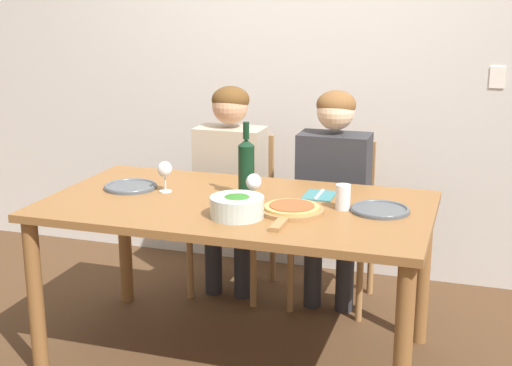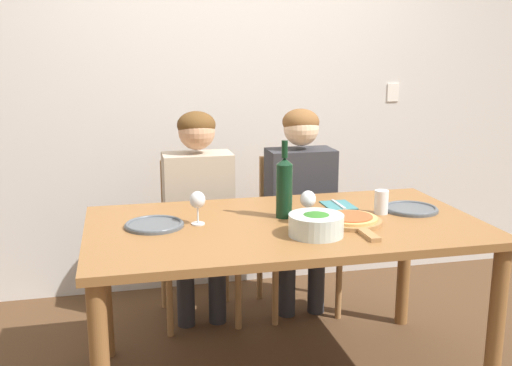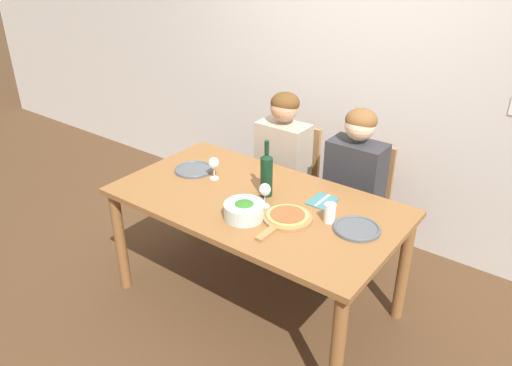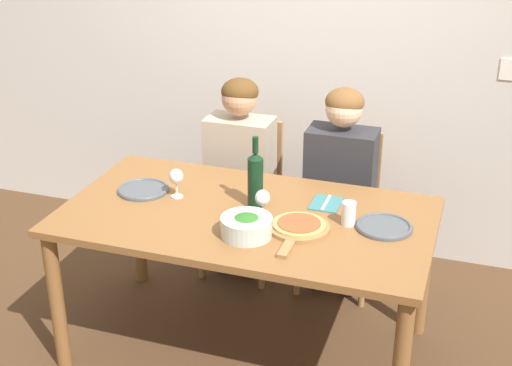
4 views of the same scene
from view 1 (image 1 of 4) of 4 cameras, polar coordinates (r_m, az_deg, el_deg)
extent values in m
plane|color=#4C331E|center=(3.56, -1.44, -13.64)|extent=(40.00, 40.00, 0.00)
cube|color=silver|center=(4.36, 4.06, 10.26)|extent=(10.00, 0.05, 2.70)
cube|color=white|center=(4.22, 18.74, 8.00)|extent=(0.08, 0.01, 0.12)
cube|color=brown|center=(3.26, -1.53, -1.85)|extent=(1.76, 0.97, 0.04)
cylinder|color=brown|center=(3.41, -17.23, -8.78)|extent=(0.07, 0.07, 0.74)
cylinder|color=brown|center=(2.86, 11.66, -13.11)|extent=(0.07, 0.07, 0.74)
cylinder|color=brown|center=(4.07, -10.46, -4.40)|extent=(0.07, 0.07, 0.74)
cylinder|color=brown|center=(3.63, 13.20, -6.99)|extent=(0.07, 0.07, 0.74)
cube|color=#9E7042|center=(4.14, -1.91, -3.12)|extent=(0.42, 0.42, 0.04)
cube|color=#9E7042|center=(4.24, -1.05, 0.89)|extent=(0.38, 0.03, 0.47)
cylinder|color=#9E7042|center=(4.11, -5.29, -6.54)|extent=(0.04, 0.04, 0.40)
cylinder|color=#9E7042|center=(3.99, -0.22, -7.19)|extent=(0.04, 0.04, 0.40)
cylinder|color=#9E7042|center=(4.44, -3.37, -4.85)|extent=(0.04, 0.04, 0.40)
cylinder|color=#9E7042|center=(4.32, 1.35, -5.38)|extent=(0.04, 0.04, 0.40)
cube|color=#9E7042|center=(3.99, 6.17, -3.91)|extent=(0.42, 0.42, 0.04)
cube|color=#9E7042|center=(4.10, 6.83, 0.27)|extent=(0.38, 0.03, 0.47)
cylinder|color=#9E7042|center=(3.93, 2.77, -7.54)|extent=(0.04, 0.04, 0.40)
cylinder|color=#9E7042|center=(3.86, 8.28, -8.13)|extent=(0.04, 0.04, 0.40)
cylinder|color=#9E7042|center=(4.27, 4.11, -5.67)|extent=(0.04, 0.04, 0.40)
cylinder|color=#9E7042|center=(4.21, 9.17, -6.17)|extent=(0.04, 0.04, 0.40)
cylinder|color=#28282D|center=(4.16, -3.43, -5.96)|extent=(0.10, 0.10, 0.44)
cylinder|color=#28282D|center=(4.11, -1.07, -6.24)|extent=(0.10, 0.10, 0.44)
cube|color=tan|center=(4.04, -2.04, 0.69)|extent=(0.38, 0.22, 0.54)
cylinder|color=tan|center=(3.93, -5.98, -2.03)|extent=(0.07, 0.31, 0.14)
cylinder|color=tan|center=(3.79, -0.43, -2.58)|extent=(0.07, 0.31, 0.14)
sphere|color=tan|center=(3.96, -2.09, 6.16)|extent=(0.20, 0.20, 0.20)
ellipsoid|color=#563819|center=(3.97, -2.05, 6.68)|extent=(0.21, 0.21, 0.15)
cylinder|color=#28282D|center=(4.00, 4.58, -6.88)|extent=(0.10, 0.10, 0.44)
cylinder|color=#28282D|center=(3.97, 7.13, -7.14)|extent=(0.10, 0.10, 0.44)
cube|color=#2D2D33|center=(3.88, 6.23, 0.02)|extent=(0.38, 0.22, 0.54)
cylinder|color=#2D2D33|center=(3.74, 2.39, -2.85)|extent=(0.07, 0.31, 0.14)
cylinder|color=#2D2D33|center=(3.66, 8.44, -3.41)|extent=(0.07, 0.31, 0.14)
sphere|color=beige|center=(3.80, 6.39, 5.71)|extent=(0.20, 0.20, 0.20)
ellipsoid|color=brown|center=(3.81, 6.44, 6.26)|extent=(0.21, 0.21, 0.15)
cylinder|color=black|center=(3.30, -0.78, 0.90)|extent=(0.08, 0.08, 0.25)
cone|color=black|center=(3.27, -0.79, 3.28)|extent=(0.08, 0.08, 0.03)
cylinder|color=black|center=(3.26, -0.79, 4.23)|extent=(0.03, 0.03, 0.08)
cylinder|color=silver|center=(3.04, -1.52, -1.92)|extent=(0.23, 0.23, 0.09)
ellipsoid|color=#2D6B23|center=(3.03, -1.52, -1.84)|extent=(0.19, 0.19, 0.10)
cylinder|color=#4C5156|center=(3.54, -10.00, -0.32)|extent=(0.26, 0.26, 0.01)
torus|color=#4C5156|center=(3.54, -10.00, -0.23)|extent=(0.25, 0.25, 0.02)
cylinder|color=#4C5156|center=(3.17, 9.89, -2.16)|extent=(0.26, 0.26, 0.01)
torus|color=#4C5156|center=(3.16, 9.90, -2.05)|extent=(0.25, 0.25, 0.02)
cylinder|color=#9E7042|center=(3.11, 2.88, -2.22)|extent=(0.28, 0.28, 0.02)
cube|color=#9E7042|center=(2.91, 1.81, -3.38)|extent=(0.04, 0.14, 0.02)
cylinder|color=tan|center=(3.10, 2.89, -1.95)|extent=(0.24, 0.24, 0.01)
cylinder|color=#AD4C28|center=(3.10, 2.89, -1.81)|extent=(0.20, 0.20, 0.01)
cylinder|color=silver|center=(3.45, -7.25, -0.66)|extent=(0.06, 0.06, 0.01)
cylinder|color=silver|center=(3.44, -7.27, -0.01)|extent=(0.01, 0.01, 0.07)
ellipsoid|color=silver|center=(3.43, -7.31, 1.10)|extent=(0.07, 0.07, 0.08)
ellipsoid|color=maroon|center=(3.43, -7.30, 0.90)|extent=(0.06, 0.06, 0.03)
cylinder|color=silver|center=(3.20, -0.18, -1.82)|extent=(0.06, 0.06, 0.01)
cylinder|color=silver|center=(3.18, -0.18, -1.12)|extent=(0.01, 0.01, 0.07)
ellipsoid|color=silver|center=(3.17, -0.18, 0.08)|extent=(0.07, 0.07, 0.08)
ellipsoid|color=maroon|center=(3.17, -0.18, -0.14)|extent=(0.06, 0.06, 0.03)
cylinder|color=silver|center=(3.16, 6.98, -1.12)|extent=(0.07, 0.07, 0.11)
cube|color=#387075|center=(3.37, 5.10, -0.99)|extent=(0.14, 0.18, 0.01)
cube|color=silver|center=(3.37, 5.10, -0.89)|extent=(0.01, 0.17, 0.01)
camera|label=2|loc=(1.82, -57.16, 3.25)|focal=42.00mm
camera|label=3|loc=(1.14, 58.71, 37.52)|focal=35.00mm
camera|label=4|loc=(0.61, -175.90, 85.00)|focal=50.00mm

